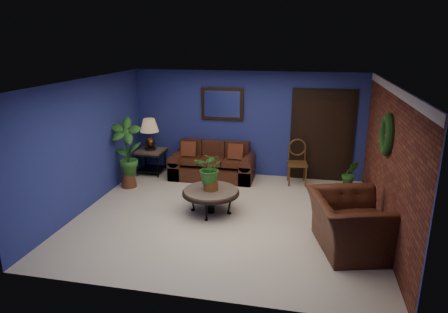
% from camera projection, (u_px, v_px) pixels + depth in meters
% --- Properties ---
extents(floor, '(5.50, 5.50, 0.00)m').
position_uv_depth(floor, '(226.00, 216.00, 7.51)').
color(floor, beige).
rests_on(floor, ground).
extents(wall_back, '(5.50, 0.04, 2.50)m').
position_uv_depth(wall_back, '(247.00, 124.00, 9.50)').
color(wall_back, navy).
rests_on(wall_back, ground).
extents(wall_left, '(0.04, 5.00, 2.50)m').
position_uv_depth(wall_left, '(87.00, 144.00, 7.70)').
color(wall_left, navy).
rests_on(wall_left, ground).
extents(wall_right_brick, '(0.04, 5.00, 2.50)m').
position_uv_depth(wall_right_brick, '(388.00, 162.00, 6.62)').
color(wall_right_brick, maroon).
rests_on(wall_right_brick, ground).
extents(ceiling, '(5.50, 5.00, 0.02)m').
position_uv_depth(ceiling, '(226.00, 82.00, 6.80)').
color(ceiling, white).
rests_on(ceiling, wall_back).
extents(crown_molding, '(0.03, 5.00, 0.14)m').
position_uv_depth(crown_molding, '(395.00, 90.00, 6.28)').
color(crown_molding, white).
rests_on(crown_molding, wall_right_brick).
extents(wall_mirror, '(1.02, 0.06, 0.77)m').
position_uv_depth(wall_mirror, '(222.00, 104.00, 9.45)').
color(wall_mirror, '#472C15').
rests_on(wall_mirror, wall_back).
extents(closet_door, '(1.44, 0.06, 2.18)m').
position_uv_depth(closet_door, '(322.00, 136.00, 9.19)').
color(closet_door, black).
rests_on(closet_door, wall_back).
extents(wreath, '(0.16, 0.72, 0.72)m').
position_uv_depth(wreath, '(387.00, 135.00, 6.55)').
color(wreath, black).
rests_on(wreath, wall_right_brick).
extents(sofa, '(1.96, 0.84, 0.88)m').
position_uv_depth(sofa, '(213.00, 166.00, 9.52)').
color(sofa, '#452113').
rests_on(sofa, ground).
extents(coffee_table, '(1.09, 1.09, 0.47)m').
position_uv_depth(coffee_table, '(211.00, 193.00, 7.56)').
color(coffee_table, '#504B46').
rests_on(coffee_table, ground).
extents(end_table, '(0.66, 0.66, 0.60)m').
position_uv_depth(end_table, '(151.00, 155.00, 9.76)').
color(end_table, '#504B46').
rests_on(end_table, ground).
extents(table_lamp, '(0.45, 0.45, 0.74)m').
position_uv_depth(table_lamp, '(150.00, 131.00, 9.58)').
color(table_lamp, '#472C15').
rests_on(table_lamp, end_table).
extents(side_chair, '(0.48, 0.48, 1.02)m').
position_uv_depth(side_chair, '(297.00, 159.00, 9.10)').
color(side_chair, brown).
rests_on(side_chair, ground).
extents(armchair, '(1.46, 1.58, 0.87)m').
position_uv_depth(armchair, '(351.00, 224.00, 6.24)').
color(armchair, '#452113').
rests_on(armchair, ground).
extents(coffee_plant, '(0.60, 0.54, 0.74)m').
position_uv_depth(coffee_plant, '(211.00, 169.00, 7.43)').
color(coffee_plant, brown).
rests_on(coffee_plant, coffee_table).
extents(floor_plant, '(0.37, 0.31, 0.75)m').
position_uv_depth(floor_plant, '(350.00, 177.00, 8.48)').
color(floor_plant, brown).
rests_on(floor_plant, ground).
extents(tall_plant, '(0.78, 0.62, 1.57)m').
position_uv_depth(tall_plant, '(127.00, 150.00, 8.76)').
color(tall_plant, brown).
rests_on(tall_plant, ground).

